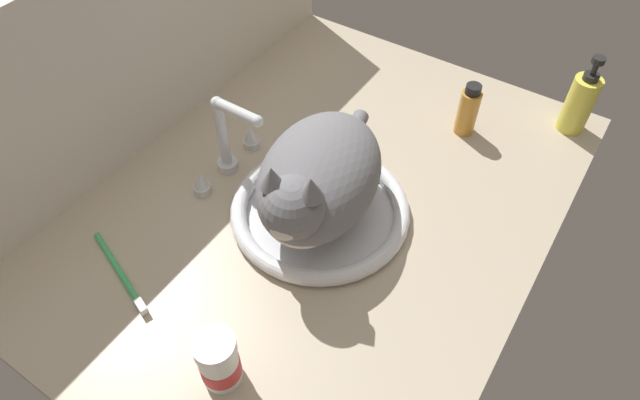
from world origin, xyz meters
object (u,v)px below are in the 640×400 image
(amber_bottle, at_px, (468,110))
(pill_bottle, at_px, (219,362))
(faucet, at_px, (228,143))
(soap_pump_bottle, at_px, (580,103))
(toothbrush, at_px, (121,274))
(sink_basin, at_px, (320,210))
(cat, at_px, (316,181))

(amber_bottle, relative_size, pill_bottle, 1.12)
(faucet, bearing_deg, pill_bottle, -142.47)
(faucet, height_order, soap_pump_bottle, same)
(amber_bottle, xyz_separation_m, pill_bottle, (-0.68, 0.07, -0.01))
(faucet, bearing_deg, amber_bottle, -42.76)
(toothbrush, bearing_deg, sink_basin, -34.82)
(amber_bottle, distance_m, pill_bottle, 0.69)
(sink_basin, height_order, soap_pump_bottle, soap_pump_bottle)
(faucet, distance_m, pill_bottle, 0.42)
(faucet, xyz_separation_m, pill_bottle, (-0.33, -0.25, -0.02))
(amber_bottle, distance_m, toothbrush, 0.72)
(cat, bearing_deg, toothbrush, 143.01)
(cat, bearing_deg, pill_bottle, -171.60)
(cat, distance_m, toothbrush, 0.36)
(sink_basin, xyz_separation_m, soap_pump_bottle, (0.48, -0.30, 0.05))
(amber_bottle, height_order, soap_pump_bottle, soap_pump_bottle)
(sink_basin, bearing_deg, amber_bottle, -19.21)
(pill_bottle, bearing_deg, faucet, 37.53)
(faucet, distance_m, soap_pump_bottle, 0.70)
(faucet, relative_size, cat, 0.45)
(faucet, bearing_deg, sink_basin, -90.00)
(sink_basin, xyz_separation_m, amber_bottle, (0.35, -0.12, 0.04))
(pill_bottle, bearing_deg, sink_basin, 8.63)
(soap_pump_bottle, distance_m, toothbrush, 0.93)
(amber_bottle, bearing_deg, toothbrush, 153.21)
(sink_basin, relative_size, toothbrush, 1.71)
(sink_basin, distance_m, cat, 0.10)
(pill_bottle, bearing_deg, cat, 8.40)
(cat, xyz_separation_m, soap_pump_bottle, (0.50, -0.30, -0.04))
(pill_bottle, bearing_deg, amber_bottle, -6.09)
(sink_basin, xyz_separation_m, cat, (-0.02, -0.00, 0.09))
(soap_pump_bottle, height_order, toothbrush, soap_pump_bottle)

